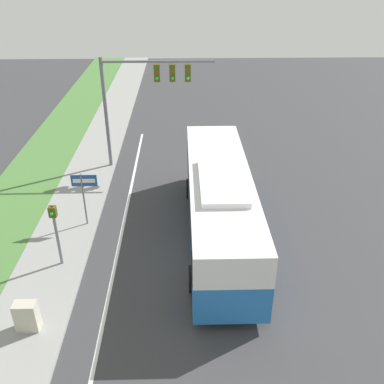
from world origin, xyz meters
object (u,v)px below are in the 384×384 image
at_px(bus, 219,201).
at_px(utility_cabinet, 27,316).
at_px(signal_gantry, 142,89).
at_px(street_sign, 84,190).
at_px(pedestrian_signal, 55,226).

xyz_separation_m(bus, utility_cabinet, (-6.81, -5.43, -1.17)).
bearing_deg(bus, signal_gantry, 116.98).
height_order(bus, street_sign, bus).
bearing_deg(signal_gantry, street_sign, -109.62).
bearing_deg(street_sign, bus, -9.15).
xyz_separation_m(bus, pedestrian_signal, (-6.55, -1.96, 0.10)).
bearing_deg(utility_cabinet, street_sign, 82.86).
bearing_deg(bus, pedestrian_signal, -163.36).
bearing_deg(utility_cabinet, signal_gantry, 76.47).
height_order(bus, utility_cabinet, bus).
distance_m(pedestrian_signal, utility_cabinet, 3.70).
height_order(signal_gantry, street_sign, signal_gantry).
bearing_deg(pedestrian_signal, utility_cabinet, -94.26).
height_order(pedestrian_signal, utility_cabinet, pedestrian_signal).
xyz_separation_m(signal_gantry, pedestrian_signal, (-2.82, -9.30, -2.78)).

